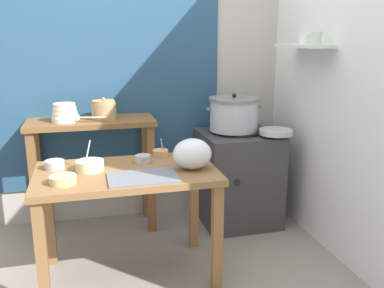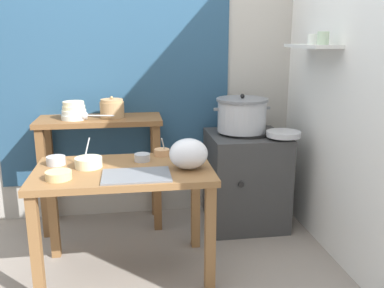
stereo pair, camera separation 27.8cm
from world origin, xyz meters
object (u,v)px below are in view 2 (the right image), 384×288
(ladle, at_px, (85,116))
(wide_pan, at_px, (283,134))
(prep_bowl_2, at_px, (142,157))
(bowl_stack_enamel, at_px, (74,111))
(stove_block, at_px, (245,179))
(prep_bowl_0, at_px, (56,160))
(serving_tray, at_px, (136,175))
(prep_bowl_1, at_px, (58,175))
(prep_table, at_px, (124,185))
(prep_bowl_4, at_px, (162,152))
(clay_pot, at_px, (112,109))
(steamer_pot, at_px, (242,115))
(back_shelf_table, at_px, (101,145))
(prep_bowl_3, at_px, (89,162))
(plastic_bag, at_px, (189,154))

(ladle, xyz_separation_m, wide_pan, (1.49, -0.26, -0.14))
(prep_bowl_2, bearing_deg, bowl_stack_enamel, 129.51)
(ladle, distance_m, wide_pan, 1.51)
(stove_block, height_order, prep_bowl_0, stove_block)
(serving_tray, distance_m, prep_bowl_1, 0.44)
(prep_table, height_order, stove_block, stove_block)
(prep_bowl_0, distance_m, prep_bowl_4, 0.70)
(clay_pot, bearing_deg, serving_tray, -80.17)
(serving_tray, bearing_deg, clay_pot, 99.83)
(clay_pot, bearing_deg, ladle, -160.17)
(ladle, height_order, prep_bowl_2, ladle)
(stove_block, height_order, steamer_pot, steamer_pot)
(prep_bowl_2, bearing_deg, back_shelf_table, 116.19)
(ladle, distance_m, prep_bowl_3, 0.67)
(bowl_stack_enamel, bearing_deg, ladle, -29.38)
(plastic_bag, relative_size, wide_pan, 0.92)
(stove_block, relative_size, prep_bowl_4, 5.92)
(serving_tray, bearing_deg, prep_bowl_0, 148.57)
(prep_table, height_order, wide_pan, wide_pan)
(bowl_stack_enamel, relative_size, ladle, 0.73)
(prep_bowl_1, relative_size, prep_bowl_4, 1.13)
(prep_bowl_2, bearing_deg, ladle, 126.60)
(clay_pot, height_order, wide_pan, clay_pot)
(steamer_pot, relative_size, prep_bowl_1, 3.06)
(back_shelf_table, height_order, prep_bowl_2, back_shelf_table)
(wide_pan, distance_m, prep_bowl_3, 1.47)
(prep_bowl_1, xyz_separation_m, prep_bowl_4, (0.63, 0.41, -0.00))
(wide_pan, distance_m, prep_bowl_0, 1.65)
(prep_bowl_3, bearing_deg, prep_bowl_4, 23.44)
(plastic_bag, distance_m, wide_pan, 0.94)
(bowl_stack_enamel, xyz_separation_m, serving_tray, (0.45, -0.91, -0.24))
(ladle, relative_size, prep_bowl_3, 1.45)
(stove_block, xyz_separation_m, bowl_stack_enamel, (-1.34, 0.10, 0.58))
(plastic_bag, bearing_deg, ladle, 132.21)
(stove_block, distance_m, prep_bowl_1, 1.59)
(prep_table, distance_m, back_shelf_table, 0.79)
(prep_bowl_2, bearing_deg, prep_bowl_0, 179.99)
(bowl_stack_enamel, height_order, serving_tray, bowl_stack_enamel)
(prep_table, relative_size, ladle, 4.12)
(prep_table, height_order, bowl_stack_enamel, bowl_stack_enamel)
(plastic_bag, relative_size, prep_bowl_1, 1.61)
(back_shelf_table, relative_size, bowl_stack_enamel, 4.92)
(ladle, bearing_deg, prep_bowl_0, -104.15)
(steamer_pot, height_order, prep_bowl_2, steamer_pot)
(serving_tray, height_order, wide_pan, wide_pan)
(steamer_pot, distance_m, prep_bowl_1, 1.54)
(steamer_pot, relative_size, prep_bowl_4, 3.46)
(clay_pot, bearing_deg, bowl_stack_enamel, -174.86)
(prep_table, relative_size, stove_block, 1.41)
(prep_table, distance_m, prep_bowl_4, 0.39)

